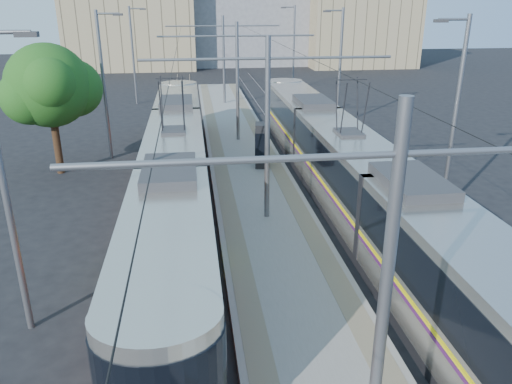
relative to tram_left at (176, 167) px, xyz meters
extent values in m
plane|color=black|center=(3.60, -10.51, -1.71)|extent=(160.00, 160.00, 0.00)
cube|color=gray|center=(3.60, 6.49, -1.56)|extent=(4.00, 50.00, 0.30)
cube|color=gray|center=(2.15, 6.49, -1.40)|extent=(0.70, 50.00, 0.01)
cube|color=gray|center=(5.05, 6.49, -1.40)|extent=(0.70, 50.00, 0.01)
cube|color=gray|center=(-0.72, 6.49, -1.69)|extent=(0.07, 70.00, 0.03)
cube|color=gray|center=(0.72, 6.49, -1.69)|extent=(0.07, 70.00, 0.03)
cube|color=gray|center=(6.48, 6.49, -1.69)|extent=(0.07, 70.00, 0.03)
cube|color=gray|center=(7.92, 6.49, -1.69)|extent=(0.07, 70.00, 0.03)
cube|color=black|center=(0.00, 0.00, -1.51)|extent=(2.30, 27.94, 0.40)
cube|color=beige|center=(0.00, 0.00, 0.14)|extent=(2.40, 26.34, 2.90)
cube|color=black|center=(0.00, 0.00, 0.64)|extent=(2.43, 26.34, 1.30)
cube|color=orange|center=(0.00, 0.00, -0.26)|extent=(2.43, 26.34, 0.12)
cube|color=#B4250A|center=(0.00, 0.00, -0.76)|extent=(2.42, 26.34, 1.10)
cube|color=#2D2D30|center=(0.00, 0.00, 1.74)|extent=(1.68, 3.00, 0.30)
cube|color=black|center=(7.20, -1.31, -1.51)|extent=(2.30, 30.74, 0.40)
cube|color=#ABA79D|center=(7.20, -1.31, 0.14)|extent=(2.40, 29.14, 2.90)
cube|color=black|center=(7.20, -1.31, 0.64)|extent=(2.43, 29.14, 1.30)
cube|color=#FFE90D|center=(7.20, -1.31, -0.26)|extent=(2.43, 29.14, 0.12)
cube|color=#46164D|center=(7.20, -1.31, -0.41)|extent=(2.43, 29.14, 0.10)
cube|color=#2D2D30|center=(7.20, -1.31, 1.74)|extent=(1.68, 3.00, 0.30)
cylinder|color=slate|center=(3.60, -14.51, 2.09)|extent=(0.20, 0.20, 7.00)
cylinder|color=slate|center=(3.60, -14.51, 4.79)|extent=(9.20, 0.10, 0.10)
cylinder|color=slate|center=(3.60, -2.51, 2.09)|extent=(0.20, 0.20, 7.00)
cylinder|color=slate|center=(3.60, -2.51, 4.79)|extent=(9.20, 0.10, 0.10)
cylinder|color=slate|center=(3.60, 9.49, 2.09)|extent=(0.20, 0.20, 7.00)
cylinder|color=slate|center=(3.60, 9.49, 4.79)|extent=(9.20, 0.10, 0.10)
cylinder|color=slate|center=(3.60, 21.49, 2.09)|extent=(0.20, 0.20, 7.00)
cylinder|color=slate|center=(3.60, 21.49, 4.79)|extent=(9.20, 0.10, 0.10)
cylinder|color=black|center=(0.00, 6.49, 3.84)|extent=(0.02, 70.00, 0.02)
cylinder|color=black|center=(7.20, 6.49, 3.84)|extent=(0.02, 70.00, 0.02)
cylinder|color=slate|center=(-3.90, -8.51, 2.29)|extent=(0.18, 0.18, 8.00)
cube|color=#2D2D30|center=(-2.80, -8.51, 6.04)|extent=(0.50, 0.22, 0.12)
cylinder|color=slate|center=(-3.90, 7.49, 2.29)|extent=(0.18, 0.18, 8.00)
cube|color=#2D2D30|center=(-2.80, 7.49, 6.04)|extent=(0.50, 0.22, 0.12)
cylinder|color=slate|center=(-3.90, 23.49, 2.29)|extent=(0.18, 0.18, 8.00)
cube|color=#2D2D30|center=(-2.80, 23.49, 6.04)|extent=(0.50, 0.22, 0.12)
cylinder|color=slate|center=(11.10, -2.51, 2.29)|extent=(0.18, 0.18, 8.00)
cube|color=#2D2D30|center=(10.00, -2.51, 6.04)|extent=(0.50, 0.22, 0.12)
cylinder|color=slate|center=(11.10, 13.49, 2.29)|extent=(0.18, 0.18, 8.00)
cube|color=#2D2D30|center=(10.00, 13.49, 6.04)|extent=(0.50, 0.22, 0.12)
cylinder|color=slate|center=(11.10, 29.49, 2.29)|extent=(0.18, 0.18, 8.00)
cube|color=#2D2D30|center=(10.00, 29.49, 6.04)|extent=(0.50, 0.22, 0.12)
cube|color=black|center=(4.27, 3.91, -0.27)|extent=(0.73, 1.07, 2.29)
cube|color=black|center=(4.27, 3.91, -0.12)|extent=(0.77, 1.11, 1.19)
cylinder|color=#382314|center=(-6.15, 5.11, -0.34)|extent=(0.38, 0.38, 2.73)
sphere|color=#204313|center=(-6.15, 5.11, 2.82)|extent=(4.10, 4.10, 4.10)
sphere|color=#204313|center=(-5.13, 5.79, 2.56)|extent=(2.90, 2.90, 2.90)
cube|color=#9D8C6A|center=(-6.40, 49.49, 4.02)|extent=(16.00, 12.00, 11.45)
cube|color=#9D8C6A|center=(23.60, 47.49, 4.10)|extent=(14.00, 10.00, 11.63)
camera|label=1|loc=(0.79, -20.75, 6.77)|focal=35.00mm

